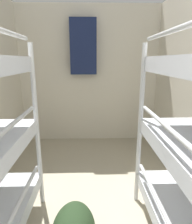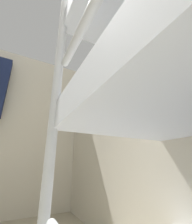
{
  "view_description": "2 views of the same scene",
  "coord_description": "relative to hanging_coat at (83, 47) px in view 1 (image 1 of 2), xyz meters",
  "views": [
    {
      "loc": [
        0.01,
        0.5,
        1.47
      ],
      "look_at": [
        0.07,
        2.51,
        0.95
      ],
      "focal_mm": 32.0,
      "sensor_mm": 36.0,
      "label": 1
    },
    {
      "loc": [
        0.38,
        1.7,
        0.64
      ],
      "look_at": [
        0.73,
        2.38,
        0.91
      ],
      "focal_mm": 24.0,
      "sensor_mm": 36.0,
      "label": 2
    }
  ],
  "objects": [
    {
      "name": "wall_back",
      "position": [
        0.09,
        0.15,
        -0.49
      ],
      "size": [
        2.56,
        0.06,
        2.38
      ],
      "color": "beige",
      "rests_on": "ground_plane"
    },
    {
      "name": "hanging_coat",
      "position": [
        0.0,
        0.0,
        0.0
      ],
      "size": [
        0.44,
        0.12,
        0.9
      ],
      "color": "#192347"
    }
  ]
}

